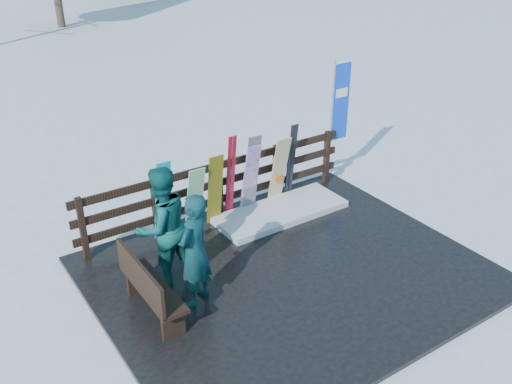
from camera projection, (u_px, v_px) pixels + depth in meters
ground at (289, 275)px, 9.30m from camera, size 700.00×700.00×0.00m
deck at (289, 273)px, 9.28m from camera, size 6.00×5.00×0.08m
fence at (219, 185)px, 10.58m from camera, size 5.60×0.10×1.15m
snow_patch at (280, 211)px, 10.90m from camera, size 2.57×1.00×0.12m
bench at (148, 286)px, 8.07m from camera, size 0.41×1.50×0.97m
snowboard_0 at (163, 201)px, 9.74m from camera, size 0.26×0.37×1.58m
snowboard_1 at (195, 199)px, 10.12m from camera, size 0.31×0.33×1.29m
snowboard_2 at (215, 190)px, 10.29m from camera, size 0.29×0.23×1.41m
snowboard_3 at (250, 179)px, 10.66m from camera, size 0.30×0.34×1.45m
snowboard_4 at (251, 174)px, 10.64m from camera, size 0.29×0.27×1.61m
snowboard_5 at (279, 171)px, 10.99m from camera, size 0.32×0.34×1.43m
ski_pair_a at (231, 177)px, 10.47m from camera, size 0.16×0.23×1.68m
ski_pair_b at (291, 162)px, 11.17m from camera, size 0.17×0.20×1.60m
rental_flag at (338, 107)px, 11.61m from camera, size 0.45×0.04×2.60m
person_front at (194, 251)px, 8.18m from camera, size 0.78×0.70×1.80m
person_back at (162, 227)px, 8.63m from camera, size 1.05×0.88×1.95m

